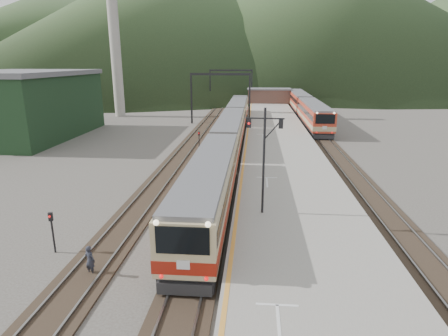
# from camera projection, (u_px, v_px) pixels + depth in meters

# --- Properties ---
(track_main) EXTENTS (2.60, 200.00, 0.23)m
(track_main) POSITION_uv_depth(u_px,v_px,m) (232.00, 143.00, 46.00)
(track_main) COLOR black
(track_main) RESTS_ON ground
(track_far) EXTENTS (2.60, 200.00, 0.23)m
(track_far) POSITION_uv_depth(u_px,v_px,m) (192.00, 142.00, 46.41)
(track_far) COLOR black
(track_far) RESTS_ON ground
(track_second) EXTENTS (2.60, 200.00, 0.23)m
(track_second) POSITION_uv_depth(u_px,v_px,m) (327.00, 145.00, 45.07)
(track_second) COLOR black
(track_second) RESTS_ON ground
(platform) EXTENTS (8.00, 100.00, 1.00)m
(platform) POSITION_uv_depth(u_px,v_px,m) (279.00, 144.00, 43.51)
(platform) COLOR gray
(platform) RESTS_ON ground
(gantry_near) EXTENTS (9.55, 0.25, 8.00)m
(gantry_near) POSITION_uv_depth(u_px,v_px,m) (220.00, 89.00, 59.08)
(gantry_near) COLOR black
(gantry_near) RESTS_ON ground
(gantry_far) EXTENTS (9.55, 0.25, 8.00)m
(gantry_far) POSITION_uv_depth(u_px,v_px,m) (231.00, 81.00, 83.02)
(gantry_far) COLOR black
(gantry_far) RESTS_ON ground
(warehouse) EXTENTS (14.50, 20.50, 8.60)m
(warehouse) POSITION_uv_depth(u_px,v_px,m) (20.00, 104.00, 49.02)
(warehouse) COLOR black
(warehouse) RESTS_ON ground
(smokestack) EXTENTS (1.80, 1.80, 30.00)m
(smokestack) POSITION_uv_depth(u_px,v_px,m) (114.00, 30.00, 64.74)
(smokestack) COLOR #9E998E
(smokestack) RESTS_ON ground
(station_shed) EXTENTS (9.40, 4.40, 3.10)m
(station_shed) POSITION_uv_depth(u_px,v_px,m) (269.00, 95.00, 81.25)
(station_shed) COLOR brown
(station_shed) RESTS_ON platform
(hill_a) EXTENTS (180.00, 180.00, 60.00)m
(hill_a) POSITION_uv_depth(u_px,v_px,m) (171.00, 18.00, 184.65)
(hill_a) COLOR #314727
(hill_a) RESTS_ON ground
(hill_b) EXTENTS (220.00, 220.00, 75.00)m
(hill_b) POSITION_uv_depth(u_px,v_px,m) (305.00, 11.00, 215.20)
(hill_b) COLOR #314727
(hill_b) RESTS_ON ground
(hill_d) EXTENTS (200.00, 200.00, 55.00)m
(hill_d) POSITION_uv_depth(u_px,v_px,m) (66.00, 32.00, 239.73)
(hill_d) COLOR #314727
(hill_d) RESTS_ON ground
(main_train) EXTENTS (2.71, 55.71, 3.31)m
(main_train) POSITION_uv_depth(u_px,v_px,m) (230.00, 134.00, 42.05)
(main_train) COLOR tan
(main_train) RESTS_ON track_main
(second_train) EXTENTS (2.91, 39.61, 3.55)m
(second_train) POSITION_uv_depth(u_px,v_px,m) (305.00, 107.00, 65.82)
(second_train) COLOR #B93722
(second_train) RESTS_ON track_second
(signal_mast) EXTENTS (2.20, 0.29, 6.30)m
(signal_mast) POSITION_uv_depth(u_px,v_px,m) (264.00, 150.00, 21.53)
(signal_mast) COLOR black
(signal_mast) RESTS_ON platform
(short_signal_b) EXTENTS (0.25, 0.21, 2.27)m
(short_signal_b) POSITION_uv_depth(u_px,v_px,m) (199.00, 139.00, 41.65)
(short_signal_b) COLOR black
(short_signal_b) RESTS_ON ground
(short_signal_c) EXTENTS (0.26, 0.23, 2.27)m
(short_signal_c) POSITION_uv_depth(u_px,v_px,m) (52.00, 227.00, 19.50)
(short_signal_c) COLOR black
(short_signal_c) RESTS_ON ground
(worker) EXTENTS (0.64, 0.52, 1.49)m
(worker) POSITION_uv_depth(u_px,v_px,m) (90.00, 260.00, 17.66)
(worker) COLOR #252733
(worker) RESTS_ON ground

